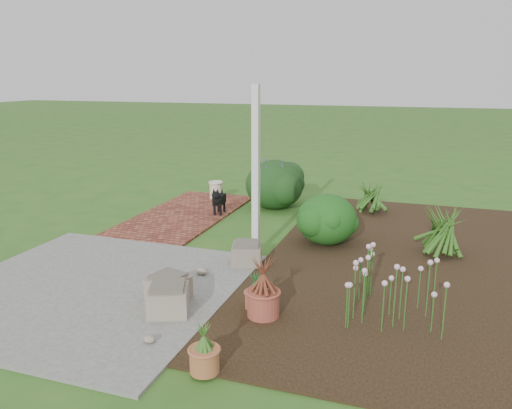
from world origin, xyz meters
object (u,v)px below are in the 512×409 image
(stone_trough_near, at_px, (169,289))
(black_dog, at_px, (219,199))
(evergreen_shrub, at_px, (327,218))
(cream_ceramic_urn, at_px, (216,190))

(stone_trough_near, relative_size, black_dog, 0.72)
(stone_trough_near, distance_m, evergreen_shrub, 3.03)
(cream_ceramic_urn, xyz_separation_m, evergreen_shrub, (2.82, -2.12, 0.21))
(black_dog, bearing_deg, cream_ceramic_urn, 108.62)
(black_dog, bearing_deg, evergreen_shrub, -30.39)
(stone_trough_near, height_order, black_dog, black_dog)
(black_dog, distance_m, evergreen_shrub, 2.47)
(stone_trough_near, bearing_deg, evergreen_shrub, 63.49)
(stone_trough_near, relative_size, cream_ceramic_urn, 1.13)
(black_dog, xyz_separation_m, evergreen_shrub, (2.26, -0.98, 0.10))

